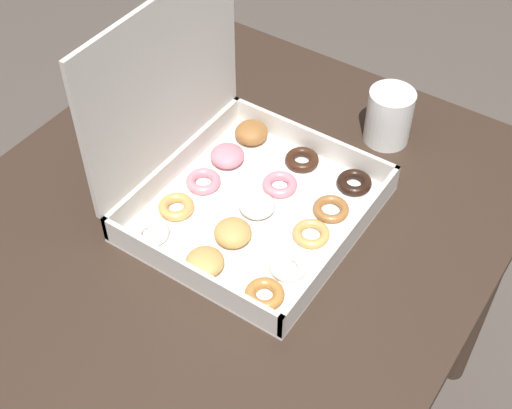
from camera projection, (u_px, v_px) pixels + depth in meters
dining_table at (220, 270)px, 1.19m from camera, size 0.98×0.81×0.72m
donut_box at (231, 175)px, 1.10m from camera, size 0.35×0.33×0.33m
coffee_mug at (389, 116)px, 1.21m from camera, size 0.08×0.08×0.10m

